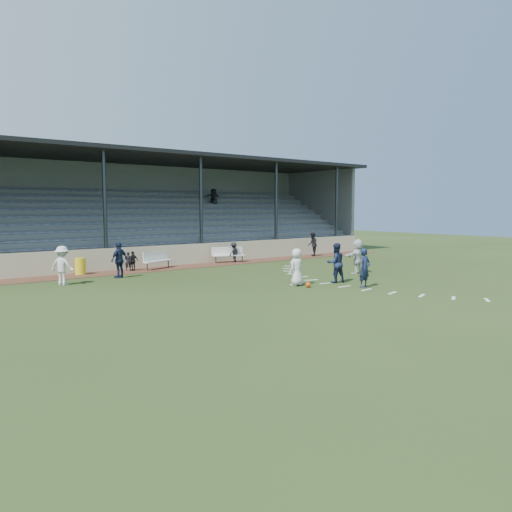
{
  "coord_description": "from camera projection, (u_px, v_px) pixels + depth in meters",
  "views": [
    {
      "loc": [
        -13.22,
        -14.18,
        3.36
      ],
      "look_at": [
        0.0,
        2.5,
        1.3
      ],
      "focal_mm": 35.0,
      "sensor_mm": 36.0,
      "label": 1
    }
  ],
  "objects": [
    {
      "name": "player_white_wing",
      "position": [
        63.0,
        266.0,
        21.68
      ],
      "size": [
        1.18,
        1.26,
        1.71
      ],
      "primitive_type": "imported",
      "rotation": [
        0.0,
        0.0,
        2.23
      ],
      "color": "silver",
      "rests_on": "ground"
    },
    {
      "name": "player_navy_mid",
      "position": [
        336.0,
        263.0,
        22.4
      ],
      "size": [
        1.03,
        0.9,
        1.79
      ],
      "primitive_type": "imported",
      "rotation": [
        0.0,
        0.0,
        2.85
      ],
      "color": "#16203E",
      "rests_on": "ground"
    },
    {
      "name": "sub_right",
      "position": [
        234.0,
        252.0,
        30.62
      ],
      "size": [
        0.89,
        0.67,
        1.23
      ],
      "primitive_type": "imported",
      "rotation": [
        0.0,
        0.0,
        3.45
      ],
      "color": "black",
      "rests_on": "cinder_track"
    },
    {
      "name": "penalty_arc",
      "position": [
        364.0,
        284.0,
        22.11
      ],
      "size": [
        3.89,
        14.63,
        0.01
      ],
      "color": "white",
      "rests_on": "ground"
    },
    {
      "name": "sub_left_near",
      "position": [
        128.0,
        261.0,
        26.49
      ],
      "size": [
        0.43,
        0.36,
        1.01
      ],
      "primitive_type": "imported",
      "rotation": [
        0.0,
        0.0,
        2.76
      ],
      "color": "black",
      "rests_on": "cinder_track"
    },
    {
      "name": "player_navy_wing",
      "position": [
        119.0,
        260.0,
        23.91
      ],
      "size": [
        1.1,
        0.79,
        1.74
      ],
      "primitive_type": "imported",
      "rotation": [
        0.0,
        0.0,
        3.55
      ],
      "color": "#16203E",
      "rests_on": "ground"
    },
    {
      "name": "official",
      "position": [
        312.0,
        244.0,
        34.53
      ],
      "size": [
        1.01,
        1.01,
        1.65
      ],
      "primitive_type": "imported",
      "rotation": [
        0.0,
        0.0,
        3.94
      ],
      "color": "black",
      "rests_on": "cinder_track"
    },
    {
      "name": "football",
      "position": [
        308.0,
        285.0,
        21.08
      ],
      "size": [
        0.23,
        0.23,
        0.23
      ],
      "primitive_type": "sphere",
      "color": "#CD420C",
      "rests_on": "ground"
    },
    {
      "name": "trash_bin",
      "position": [
        80.0,
        266.0,
        25.06
      ],
      "size": [
        0.52,
        0.52,
        0.83
      ],
      "primitive_type": "cylinder",
      "color": "yellow",
      "rests_on": "cinder_track"
    },
    {
      "name": "retaining_wall",
      "position": [
        158.0,
        256.0,
        28.51
      ],
      "size": [
        34.0,
        0.18,
        1.2
      ],
      "primitive_type": "cube",
      "color": "beige",
      "rests_on": "ground"
    },
    {
      "name": "bench_right",
      "position": [
        228.0,
        253.0,
        30.64
      ],
      "size": [
        2.03,
        1.03,
        0.95
      ],
      "rotation": [
        0.0,
        0.0,
        -0.3
      ],
      "color": "silver",
      "rests_on": "cinder_track"
    },
    {
      "name": "bench_left",
      "position": [
        157.0,
        258.0,
        27.43
      ],
      "size": [
        2.01,
        1.14,
        0.95
      ],
      "rotation": [
        0.0,
        0.0,
        0.36
      ],
      "color": "silver",
      "rests_on": "cinder_track"
    },
    {
      "name": "cinder_track",
      "position": [
        167.0,
        268.0,
        27.75
      ],
      "size": [
        34.0,
        2.0,
        0.02
      ],
      "primitive_type": "cube",
      "color": "#502C20",
      "rests_on": "ground"
    },
    {
      "name": "ground",
      "position": [
        296.0,
        294.0,
        19.56
      ],
      "size": [
        90.0,
        90.0,
        0.0
      ],
      "primitive_type": "plane",
      "color": "#293B18",
      "rests_on": "ground"
    },
    {
      "name": "player_white_back",
      "position": [
        357.0,
        256.0,
        25.48
      ],
      "size": [
        1.7,
        0.71,
        1.78
      ],
      "primitive_type": "imported",
      "rotation": [
        0.0,
        0.0,
        3.26
      ],
      "color": "silver",
      "rests_on": "ground"
    },
    {
      "name": "grandstand",
      "position": [
        123.0,
        226.0,
        32.04
      ],
      "size": [
        34.6,
        9.0,
        6.61
      ],
      "color": "slate",
      "rests_on": "ground"
    },
    {
      "name": "player_navy_lead",
      "position": [
        365.0,
        268.0,
        21.02
      ],
      "size": [
        0.63,
        0.43,
        1.66
      ],
      "primitive_type": "imported",
      "rotation": [
        0.0,
        0.0,
        0.06
      ],
      "color": "#16203E",
      "rests_on": "ground"
    },
    {
      "name": "player_white_lead",
      "position": [
        297.0,
        267.0,
        21.5
      ],
      "size": [
        0.86,
        0.63,
        1.62
      ],
      "primitive_type": "imported",
      "rotation": [
        0.0,
        0.0,
        3.3
      ],
      "color": "silver",
      "rests_on": "ground"
    },
    {
      "name": "sub_left_far",
      "position": [
        133.0,
        261.0,
        26.55
      ],
      "size": [
        0.66,
        0.4,
        1.05
      ],
      "primitive_type": "imported",
      "rotation": [
        0.0,
        0.0,
        3.39
      ],
      "color": "black",
      "rests_on": "cinder_track"
    }
  ]
}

